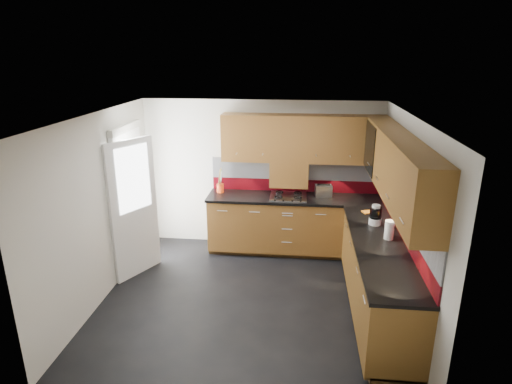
# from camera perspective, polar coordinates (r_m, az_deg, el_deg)

# --- Properties ---
(room) EXTENTS (4.00, 3.80, 2.64)m
(room) POSITION_cam_1_polar(r_m,az_deg,el_deg) (5.15, -1.10, 0.07)
(room) COLOR black
(base_cabinets) EXTENTS (2.70, 3.20, 0.95)m
(base_cabinets) POSITION_cam_1_polar(r_m,az_deg,el_deg) (6.19, 9.73, -7.55)
(base_cabinets) COLOR brown
(base_cabinets) RESTS_ON room
(countertop) EXTENTS (2.72, 3.22, 0.04)m
(countertop) POSITION_cam_1_polar(r_m,az_deg,el_deg) (5.99, 9.85, -3.45)
(countertop) COLOR black
(countertop) RESTS_ON base_cabinets
(backsplash) EXTENTS (2.70, 3.20, 0.54)m
(backsplash) POSITION_cam_1_polar(r_m,az_deg,el_deg) (6.12, 11.96, -0.21)
(backsplash) COLOR maroon
(backsplash) RESTS_ON countertop
(upper_cabinets) EXTENTS (2.50, 3.20, 0.72)m
(upper_cabinets) POSITION_cam_1_polar(r_m,az_deg,el_deg) (5.81, 12.03, 5.24)
(upper_cabinets) COLOR brown
(upper_cabinets) RESTS_ON room
(extractor_hood) EXTENTS (0.60, 0.33, 0.40)m
(extractor_hood) POSITION_cam_1_polar(r_m,az_deg,el_deg) (6.74, 4.44, 2.48)
(extractor_hood) COLOR brown
(extractor_hood) RESTS_ON room
(glass_cabinet) EXTENTS (0.32, 0.80, 0.66)m
(glass_cabinet) POSITION_cam_1_polar(r_m,az_deg,el_deg) (6.15, 16.27, 5.87)
(glass_cabinet) COLOR black
(glass_cabinet) RESTS_ON room
(back_door) EXTENTS (0.42, 1.19, 2.04)m
(back_door) POSITION_cam_1_polar(r_m,az_deg,el_deg) (6.44, -16.16, -1.29)
(back_door) COLOR white
(back_door) RESTS_ON room
(gas_hob) EXTENTS (0.57, 0.50, 0.04)m
(gas_hob) POSITION_cam_1_polar(r_m,az_deg,el_deg) (6.68, 4.32, -0.59)
(gas_hob) COLOR silver
(gas_hob) RESTS_ON countertop
(utensil_pot) EXTENTS (0.11, 0.11, 0.41)m
(utensil_pot) POSITION_cam_1_polar(r_m,az_deg,el_deg) (6.90, -4.79, 0.70)
(utensil_pot) COLOR #E24115
(utensil_pot) RESTS_ON countertop
(toaster) EXTENTS (0.27, 0.18, 0.19)m
(toaster) POSITION_cam_1_polar(r_m,az_deg,el_deg) (6.78, 8.98, 0.18)
(toaster) COLOR silver
(toaster) RESTS_ON countertop
(food_processor) EXTENTS (0.16, 0.16, 0.27)m
(food_processor) POSITION_cam_1_polar(r_m,az_deg,el_deg) (5.81, 15.64, -3.04)
(food_processor) COLOR white
(food_processor) RESTS_ON countertop
(paper_towel) EXTENTS (0.14, 0.14, 0.24)m
(paper_towel) POSITION_cam_1_polar(r_m,az_deg,el_deg) (5.42, 17.34, -4.85)
(paper_towel) COLOR white
(paper_towel) RESTS_ON countertop
(orange_cloth) EXTENTS (0.18, 0.17, 0.02)m
(orange_cloth) POSITION_cam_1_polar(r_m,az_deg,el_deg) (6.24, 14.66, -2.60)
(orange_cloth) COLOR orange
(orange_cloth) RESTS_ON countertop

